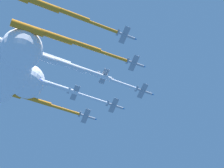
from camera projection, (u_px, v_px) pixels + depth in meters
The scene contains 7 objects.
jet_lead at pixel (68, 65), 222.60m from camera, with size 29.51×61.22×3.84m.
jet_port_inner at pixel (28, 78), 225.20m from camera, with size 33.40×68.70×3.89m.
jet_starboard_inner at pixel (56, 37), 214.82m from camera, with size 30.60×60.84×3.84m.
jet_port_mid at pixel (25, 49), 219.47m from camera, with size 30.42×62.83×3.90m.
jet_starboard_mid at pixel (3, 91), 231.37m from camera, with size 33.67×67.44×3.92m.
jet_port_outer at pixel (41, 4), 204.46m from camera, with size 29.74×62.49×3.92m.
cloud_puff at pixel (10, 69), 224.92m from camera, with size 43.83×34.42×27.96m.
Camera 1 is at (-87.98, 88.54, 7.94)m, focal length 75.78 mm.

